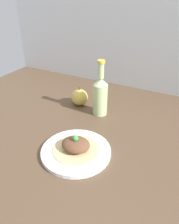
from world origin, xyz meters
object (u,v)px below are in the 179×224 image
object	(u,v)px
plated_food	(76,145)
plate	(76,151)
cider_bottle	(100,95)
apple	(80,97)

from	to	relation	value
plated_food	plate	bearing A→B (deg)	0.00
plated_food	cider_bottle	distance (cm)	31.58
plate	apple	distance (cm)	38.36
plated_food	apple	distance (cm)	38.23
plate	apple	bearing A→B (deg)	117.51
plate	cider_bottle	xyz separation A→B (cm)	(-4.46, 30.57, 9.16)
plate	plated_food	world-z (taller)	plated_food
plate	apple	xyz separation A→B (cm)	(-17.65, 33.90, 3.26)
plated_food	apple	size ratio (longest dim) A/B	1.72
plated_food	cider_bottle	size ratio (longest dim) A/B	0.65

